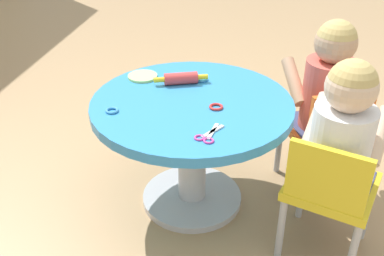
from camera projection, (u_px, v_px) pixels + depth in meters
The scene contains 12 objects.
ground_plane at pixel (192, 199), 2.04m from camera, with size 10.00×10.00×0.00m, color tan.
craft_table at pixel (192, 130), 1.85m from camera, with size 0.80×0.80×0.50m.
child_chair_left at pixel (329, 190), 1.61m from camera, with size 0.38×0.38×0.54m.
seated_child_left at pixel (343, 131), 1.52m from camera, with size 0.42×0.37×0.51m.
child_chair_right at pixel (325, 132), 1.96m from camera, with size 0.39×0.39×0.54m.
seated_child_right at pixel (329, 80), 1.87m from camera, with size 0.42×0.38×0.51m.
rolling_pin at pixel (181, 78), 1.90m from camera, with size 0.10×0.22×0.05m.
craft_scissors at pixel (208, 136), 1.55m from camera, with size 0.14×0.10×0.01m.
playdough_blob_0 at pixel (143, 76), 1.97m from camera, with size 0.13×0.13×0.01m, color #B2E58C.
cookie_cutter_0 at pixel (112, 110), 1.70m from camera, with size 0.05×0.05×0.01m, color #3F99D8.
cookie_cutter_1 at pixel (216, 107), 1.73m from camera, with size 0.05×0.05×0.01m, color red.
cookie_cutter_2 at pixel (202, 79), 1.94m from camera, with size 0.06×0.06×0.01m, color #3F99D8.
Camera 1 is at (-1.56, -0.26, 1.32)m, focal length 42.26 mm.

